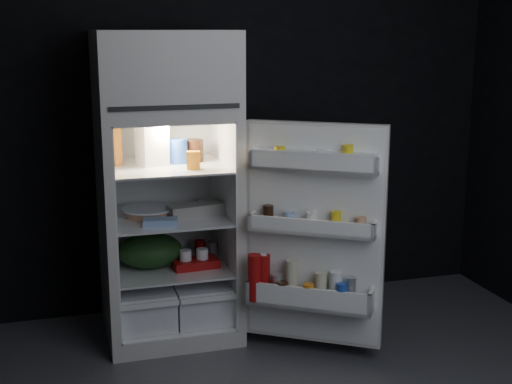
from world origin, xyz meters
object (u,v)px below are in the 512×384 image
object	(u,v)px
refrigerator	(166,176)
fridge_door	(312,239)
egg_carton	(196,210)
yogurt_tray	(196,263)
milk_jug	(152,144)

from	to	relation	value
refrigerator	fridge_door	bearing A→B (deg)	-40.30
egg_carton	yogurt_tray	bearing A→B (deg)	-120.38
fridge_door	egg_carton	xyz separation A→B (m)	(-0.53, 0.49, 0.08)
refrigerator	milk_jug	size ratio (longest dim) A/B	7.42
refrigerator	milk_jug	distance (m)	0.21
fridge_door	yogurt_tray	bearing A→B (deg)	140.60
egg_carton	fridge_door	bearing A→B (deg)	-52.38
refrigerator	egg_carton	bearing A→B (deg)	-31.13
milk_jug	yogurt_tray	distance (m)	0.74
fridge_door	refrigerator	bearing A→B (deg)	139.70
milk_jug	egg_carton	distance (m)	0.46
milk_jug	yogurt_tray	bearing A→B (deg)	-43.84
milk_jug	yogurt_tray	size ratio (longest dim) A/B	0.91
fridge_door	milk_jug	size ratio (longest dim) A/B	5.08
fridge_door	milk_jug	world-z (taller)	fridge_door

